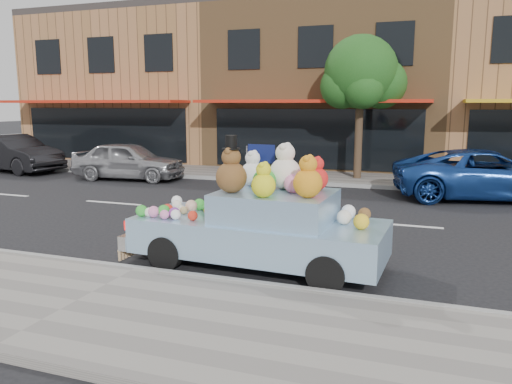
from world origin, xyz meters
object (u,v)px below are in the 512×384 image
at_px(car_silver, 128,161).
at_px(car_blue, 486,175).
at_px(car_dark, 13,153).
at_px(street_tree, 362,78).
at_px(art_car, 260,223).

distance_m(car_silver, car_blue, 12.24).
bearing_deg(car_dark, car_silver, -82.04).
bearing_deg(street_tree, car_dark, -170.76).
height_order(street_tree, car_dark, street_tree).
xyz_separation_m(street_tree, car_silver, (-8.16, -2.53, -2.98)).
xyz_separation_m(car_silver, art_car, (7.95, -7.97, 0.08)).
height_order(car_silver, car_blue, car_blue).
bearing_deg(car_blue, art_car, 140.10).
relative_size(street_tree, art_car, 1.14).
bearing_deg(car_silver, car_dark, 82.26).
relative_size(car_silver, art_car, 0.91).
xyz_separation_m(street_tree, art_car, (-0.21, -10.50, -2.90)).
height_order(street_tree, car_blue, street_tree).
height_order(car_dark, art_car, art_car).
height_order(car_silver, car_dark, car_dark).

